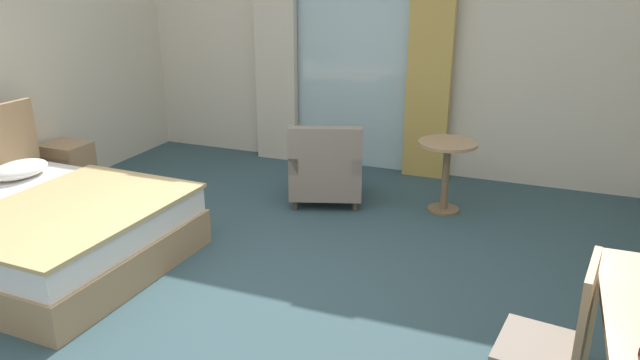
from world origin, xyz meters
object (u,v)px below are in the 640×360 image
Objects in this scene: bed at (39,229)px; armchair_by_window at (326,170)px; desk_chair at (559,337)px; nightstand at (69,169)px; round_cafe_table at (447,161)px.

armchair_by_window is at bearing 51.39° from bed.
nightstand is at bearing 160.31° from desk_chair.
armchair_by_window is (2.57, 0.81, 0.06)m from nightstand.
nightstand is 5.08m from desk_chair.
desk_chair reaches higher than armchair_by_window.
nightstand is at bearing 125.26° from bed.
round_cafe_table is at bearing 111.05° from desk_chair.
armchair_by_window is (-2.21, 2.52, -0.19)m from desk_chair.
armchair_by_window is at bearing -169.86° from round_cafe_table.
nightstand is 0.62× the size of armchair_by_window.
bed is at bearing -140.97° from round_cafe_table.
bed is 3.91m from desk_chair.
desk_chair is at bearing -6.39° from bed.
armchair_by_window is (1.66, 2.08, 0.05)m from bed.
armchair_by_window is 1.19m from round_cafe_table.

